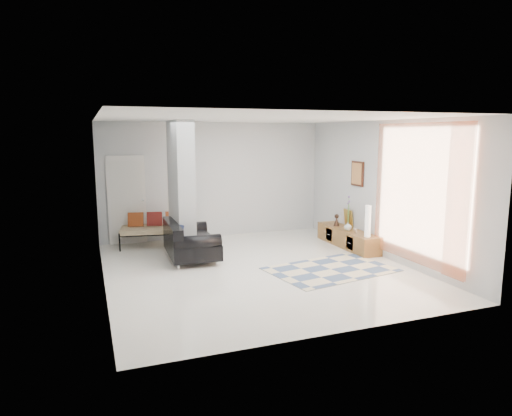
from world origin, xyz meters
name	(u,v)px	position (x,y,z in m)	size (l,w,h in m)	color
floor	(257,269)	(0.00, 0.00, 0.00)	(6.00, 6.00, 0.00)	white
ceiling	(257,118)	(0.00, 0.00, 2.80)	(6.00, 6.00, 0.00)	white
wall_back	(214,180)	(0.00, 3.00, 1.40)	(6.00, 6.00, 0.00)	silver
wall_front	(343,226)	(0.00, -3.00, 1.40)	(6.00, 6.00, 0.00)	silver
wall_left	(100,204)	(-2.75, 0.00, 1.40)	(6.00, 6.00, 0.00)	silver
wall_right	(383,189)	(2.75, 0.00, 1.40)	(6.00, 6.00, 0.00)	silver
partition_column	(181,188)	(-1.10, 1.60, 1.40)	(0.35, 1.20, 2.80)	#9FA4A6
hallway_door	(127,200)	(-2.10, 2.96, 1.02)	(0.85, 0.06, 2.04)	silver
curtain	(417,194)	(2.67, -1.15, 1.45)	(2.55, 2.55, 0.00)	#D26337
wall_art	(357,174)	(2.72, 0.90, 1.65)	(0.04, 0.45, 0.55)	#3A1A0F
media_console	(347,238)	(2.52, 0.90, 0.20)	(0.45, 2.02, 0.80)	brown
loveseat	(188,242)	(-1.06, 1.18, 0.35)	(1.01, 1.65, 0.76)	silver
daybed	(160,228)	(-1.42, 2.48, 0.41)	(1.92, 1.07, 0.77)	black
area_rug	(331,269)	(1.28, -0.54, 0.01)	(2.26, 1.50, 0.01)	beige
cylinder_lamp	(368,221)	(2.50, 0.11, 0.73)	(0.12, 0.12, 0.66)	beige
bronze_figurine	(337,220)	(2.47, 1.32, 0.54)	(0.14, 0.14, 0.27)	#311F15
vase	(348,226)	(2.47, 0.82, 0.49)	(0.18, 0.18, 0.18)	silver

